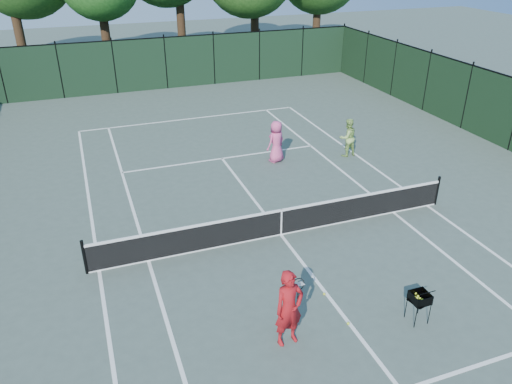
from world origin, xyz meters
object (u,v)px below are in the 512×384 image
object	(u,v)px
ball_hopper	(420,298)
loose_ball_midcourt	(324,294)
player_pink	(276,142)
loose_ball_near_cart	(348,323)
coach	(289,308)
player_green	(348,137)

from	to	relation	value
ball_hopper	loose_ball_midcourt	bearing A→B (deg)	124.29
player_pink	loose_ball_near_cart	xyz separation A→B (m)	(-2.07, -9.67, -0.83)
ball_hopper	loose_ball_midcourt	distance (m)	2.40
coach	player_pink	world-z (taller)	coach
loose_ball_near_cart	loose_ball_midcourt	distance (m)	1.19
coach	ball_hopper	distance (m)	3.23
coach	player_green	size ratio (longest dim) A/B	1.18
coach	loose_ball_near_cart	bearing A→B (deg)	-7.27
ball_hopper	loose_ball_near_cart	size ratio (longest dim) A/B	12.02
coach	ball_hopper	xyz separation A→B (m)	(3.19, -0.44, -0.27)
player_pink	loose_ball_near_cart	bearing A→B (deg)	54.20
ball_hopper	loose_ball_near_cart	bearing A→B (deg)	153.86
coach	player_pink	size ratio (longest dim) A/B	1.11
ball_hopper	loose_ball_near_cart	world-z (taller)	ball_hopper
loose_ball_near_cart	loose_ball_midcourt	world-z (taller)	same
player_green	ball_hopper	world-z (taller)	player_green
coach	loose_ball_near_cart	xyz separation A→B (m)	(1.58, -0.00, -0.92)
player_pink	coach	bearing A→B (deg)	45.62
player_pink	loose_ball_midcourt	distance (m)	8.78
player_green	loose_ball_midcourt	bearing A→B (deg)	52.27
loose_ball_near_cart	loose_ball_midcourt	size ratio (longest dim) A/B	1.00
player_pink	player_green	size ratio (longest dim) A/B	1.07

